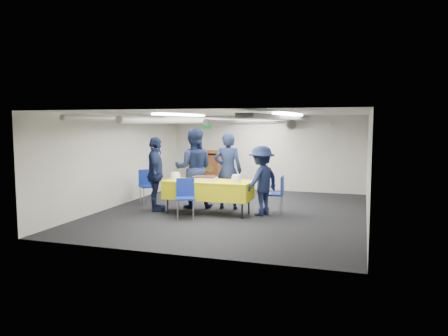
{
  "coord_description": "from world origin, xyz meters",
  "views": [
    {
      "loc": [
        2.89,
        -9.69,
        2.1
      ],
      "look_at": [
        -0.15,
        -0.2,
        1.05
      ],
      "focal_mm": 35.0,
      "sensor_mm": 36.0,
      "label": 1
    }
  ],
  "objects": [
    {
      "name": "plate_stack_left",
      "position": [
        -1.27,
        -0.44,
        0.85
      ],
      "size": [
        0.24,
        0.24,
        0.17
      ],
      "color": "white",
      "rests_on": "serving_table"
    },
    {
      "name": "sheet_cake",
      "position": [
        -0.59,
        -0.31,
        0.81
      ],
      "size": [
        0.52,
        0.41,
        0.09
      ],
      "color": "white",
      "rests_on": "serving_table"
    },
    {
      "name": "chair_near",
      "position": [
        -0.81,
        -0.95,
        0.53
      ],
      "size": [
        0.55,
        0.55,
        0.87
      ],
      "color": "gray",
      "rests_on": "ground"
    },
    {
      "name": "chair_left",
      "position": [
        -2.45,
        0.41,
        0.53
      ],
      "size": [
        0.59,
        0.59,
        0.87
      ],
      "color": "gray",
      "rests_on": "ground"
    },
    {
      "name": "chair_right",
      "position": [
        1.04,
        0.12,
        0.53
      ],
      "size": [
        0.45,
        0.45,
        0.87
      ],
      "color": "gray",
      "rests_on": "ground"
    },
    {
      "name": "sailor_d",
      "position": [
        0.72,
        -0.16,
        0.79
      ],
      "size": [
        0.98,
        1.17,
        1.57
      ],
      "primitive_type": "imported",
      "rotation": [
        0.0,
        0.0,
        -2.04
      ],
      "color": "black",
      "rests_on": "ground"
    },
    {
      "name": "room_shell",
      "position": [
        0.09,
        0.41,
        1.81
      ],
      "size": [
        6.0,
        7.0,
        2.3
      ],
      "color": "beige",
      "rests_on": "ground"
    },
    {
      "name": "sailor_b",
      "position": [
        -1.06,
        0.2,
        0.97
      ],
      "size": [
        1.12,
        0.99,
        1.95
      ],
      "primitive_type": "imported",
      "rotation": [
        0.0,
        0.0,
        3.45
      ],
      "color": "black",
      "rests_on": "ground"
    },
    {
      "name": "ground",
      "position": [
        0.0,
        0.0,
        0.0
      ],
      "size": [
        7.0,
        7.0,
        0.0
      ],
      "primitive_type": "plane",
      "color": "black",
      "rests_on": "ground"
    },
    {
      "name": "serving_table",
      "position": [
        -0.48,
        -0.39,
        0.56
      ],
      "size": [
        2.02,
        0.81,
        0.77
      ],
      "color": "black",
      "rests_on": "ground"
    },
    {
      "name": "sailor_a",
      "position": [
        -0.21,
        0.3,
        0.93
      ],
      "size": [
        0.72,
        0.52,
        1.86
      ],
      "primitive_type": "imported",
      "rotation": [
        0.0,
        0.0,
        3.25
      ],
      "color": "black",
      "rests_on": "ground"
    },
    {
      "name": "plate_stack_right",
      "position": [
        0.21,
        -0.44,
        0.85
      ],
      "size": [
        0.22,
        0.22,
        0.17
      ],
      "color": "white",
      "rests_on": "serving_table"
    },
    {
      "name": "podium",
      "position": [
        -1.6,
        3.05,
        0.61
      ],
      "size": [
        0.62,
        0.53,
        1.25
      ],
      "color": "brown",
      "rests_on": "ground"
    },
    {
      "name": "sailor_c",
      "position": [
        -1.77,
        -0.46,
        0.88
      ],
      "size": [
        0.81,
        1.11,
        1.76
      ],
      "primitive_type": "imported",
      "rotation": [
        0.0,
        0.0,
        2.0
      ],
      "color": "black",
      "rests_on": "ground"
    }
  ]
}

